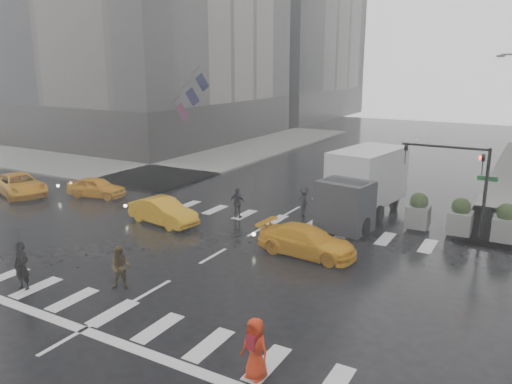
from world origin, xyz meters
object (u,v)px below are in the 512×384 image
Objects in this scene: taxi_mid at (163,211)px; pedestrian_orange at (255,349)px; pedestrian_brown at (121,268)px; traffic_signal_pole at (464,173)px; taxi_front at (97,187)px; box_truck at (362,183)px.

pedestrian_orange is at bearing -121.64° from taxi_mid.
pedestrian_orange is (7.14, -2.29, 0.04)m from pedestrian_brown.
traffic_signal_pole reaches higher than pedestrian_brown.
taxi_mid is at bearing -118.06° from taxi_front.
pedestrian_orange reaches higher than taxi_mid.
traffic_signal_pole is at bearing -92.47° from taxi_front.
pedestrian_brown is at bearing -129.19° from traffic_signal_pole.
traffic_signal_pole reaches higher than box_truck.
taxi_front is 0.54× the size of box_truck.
traffic_signal_pole is 15.18m from taxi_mid.
pedestrian_brown reaches higher than taxi_mid.
traffic_signal_pole is 1.09× the size of taxi_mid.
box_truck is (16.00, 3.94, 1.34)m from taxi_front.
taxi_mid is at bearing -136.38° from box_truck.
taxi_front is (-11.02, 9.06, -0.20)m from pedestrian_brown.
traffic_signal_pole is 21.58m from taxi_front.
box_truck is (8.76, 6.08, 1.30)m from taxi_mid.
box_truck is (-2.16, 15.28, 1.10)m from pedestrian_orange.
taxi_mid reaches higher than taxi_front.
traffic_signal_pole is at bearing 2.65° from box_truck.
taxi_mid is 10.75m from box_truck.
box_truck is at bearing -46.77° from taxi_mid.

